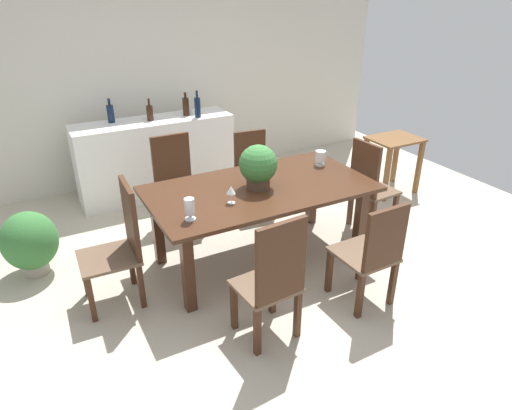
# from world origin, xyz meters

# --- Properties ---
(ground_plane) EXTENTS (7.04, 7.04, 0.00)m
(ground_plane) POSITION_xyz_m (0.00, 0.00, 0.00)
(ground_plane) COLOR #BCB29E
(back_wall) EXTENTS (6.40, 0.10, 2.60)m
(back_wall) POSITION_xyz_m (0.00, 2.60, 1.30)
(back_wall) COLOR beige
(back_wall) RESTS_ON ground
(dining_table) EXTENTS (2.02, 1.09, 0.76)m
(dining_table) POSITION_xyz_m (0.00, 0.05, 0.66)
(dining_table) COLOR #422616
(dining_table) RESTS_ON ground
(chair_foot_end) EXTENTS (0.43, 0.43, 0.99)m
(chair_foot_end) POSITION_xyz_m (1.29, 0.05, 0.53)
(chair_foot_end) COLOR #422616
(chair_foot_end) RESTS_ON ground
(chair_far_left) EXTENTS (0.45, 0.47, 1.00)m
(chair_far_left) POSITION_xyz_m (-0.45, 1.09, 0.54)
(chair_far_left) COLOR #422616
(chair_far_left) RESTS_ON ground
(chair_far_right) EXTENTS (0.45, 0.46, 0.91)m
(chair_far_right) POSITION_xyz_m (0.46, 1.07, 0.50)
(chair_far_right) COLOR #422616
(chair_far_right) RESTS_ON ground
(chair_head_end) EXTENTS (0.48, 0.45, 1.04)m
(chair_head_end) POSITION_xyz_m (-1.27, 0.05, 0.55)
(chair_head_end) COLOR #422616
(chair_head_end) RESTS_ON ground
(chair_near_left) EXTENTS (0.46, 0.43, 1.04)m
(chair_near_left) POSITION_xyz_m (-0.45, -0.97, 0.56)
(chair_near_left) COLOR #422616
(chair_near_left) RESTS_ON ground
(chair_near_right) EXTENTS (0.43, 0.47, 0.94)m
(chair_near_right) POSITION_xyz_m (0.46, -0.97, 0.51)
(chair_near_right) COLOR #422616
(chair_near_right) RESTS_ON ground
(flower_centerpiece) EXTENTS (0.34, 0.34, 0.39)m
(flower_centerpiece) POSITION_xyz_m (-0.02, 0.05, 0.97)
(flower_centerpiece) COLOR #4C3828
(flower_centerpiece) RESTS_ON dining_table
(crystal_vase_left) EXTENTS (0.11, 0.11, 0.15)m
(crystal_vase_left) POSITION_xyz_m (0.79, 0.24, 0.85)
(crystal_vase_left) COLOR silver
(crystal_vase_left) RESTS_ON dining_table
(crystal_vase_center_near) EXTENTS (0.09, 0.09, 0.18)m
(crystal_vase_center_near) POSITION_xyz_m (-0.78, -0.24, 0.87)
(crystal_vase_center_near) COLOR silver
(crystal_vase_center_near) RESTS_ON dining_table
(wine_glass) EXTENTS (0.07, 0.07, 0.15)m
(wine_glass) POSITION_xyz_m (-0.37, -0.13, 0.88)
(wine_glass) COLOR silver
(wine_glass) RESTS_ON dining_table
(kitchen_counter) EXTENTS (1.89, 0.52, 0.95)m
(kitchen_counter) POSITION_xyz_m (-0.40, 2.00, 0.47)
(kitchen_counter) COLOR white
(kitchen_counter) RESTS_ON ground
(wine_bottle_tall) EXTENTS (0.07, 0.07, 0.26)m
(wine_bottle_tall) POSITION_xyz_m (0.10, 2.08, 1.05)
(wine_bottle_tall) COLOR #B2BFB7
(wine_bottle_tall) RESTS_ON kitchen_counter
(wine_bottle_amber) EXTENTS (0.08, 0.08, 0.28)m
(wine_bottle_amber) POSITION_xyz_m (-0.84, 2.11, 1.06)
(wine_bottle_amber) COLOR #0F1E38
(wine_bottle_amber) RESTS_ON kitchen_counter
(wine_bottle_green) EXTENTS (0.08, 0.08, 0.26)m
(wine_bottle_green) POSITION_xyz_m (-0.42, 1.98, 1.04)
(wine_bottle_green) COLOR black
(wine_bottle_green) RESTS_ON kitchen_counter
(wine_bottle_clear) EXTENTS (0.08, 0.08, 0.28)m
(wine_bottle_clear) POSITION_xyz_m (0.03, 1.99, 1.06)
(wine_bottle_clear) COLOR black
(wine_bottle_clear) RESTS_ON kitchen_counter
(wine_bottle_dark) EXTENTS (0.07, 0.07, 0.32)m
(wine_bottle_dark) POSITION_xyz_m (0.13, 1.85, 1.07)
(wine_bottle_dark) COLOR #0F1E38
(wine_bottle_dark) RESTS_ON kitchen_counter
(side_table) EXTENTS (0.61, 0.49, 0.70)m
(side_table) POSITION_xyz_m (2.22, 0.68, 0.52)
(side_table) COLOR brown
(side_table) RESTS_ON ground
(potted_plant_floor) EXTENTS (0.49, 0.49, 0.61)m
(potted_plant_floor) POSITION_xyz_m (-1.93, 0.81, 0.33)
(potted_plant_floor) COLOR #9E9384
(potted_plant_floor) RESTS_ON ground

